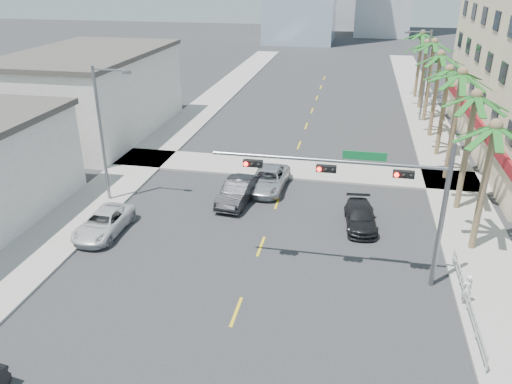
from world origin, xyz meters
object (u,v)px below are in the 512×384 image
at_px(pedestrian, 467,289).
at_px(car_parked_far, 104,223).
at_px(traffic_signal_mast, 375,187).
at_px(car_lane_left, 238,191).
at_px(car_lane_right, 360,217).
at_px(car_lane_center, 268,179).

bearing_deg(pedestrian, car_parked_far, -31.86).
relative_size(traffic_signal_mast, car_lane_left, 2.33).
height_order(car_parked_far, car_lane_left, car_lane_left).
xyz_separation_m(car_parked_far, car_lane_right, (14.86, 3.90, -0.03)).
xyz_separation_m(car_lane_center, car_lane_right, (6.47, -4.43, -0.09)).
bearing_deg(car_lane_left, car_lane_center, 63.70).
xyz_separation_m(traffic_signal_mast, car_lane_center, (-6.80, 10.08, -4.34)).
height_order(traffic_signal_mast, car_parked_far, traffic_signal_mast).
bearing_deg(car_lane_center, car_parked_far, -132.34).
relative_size(traffic_signal_mast, pedestrian, 7.17).
height_order(car_lane_center, pedestrian, pedestrian).
bearing_deg(car_lane_right, car_lane_center, 139.96).
bearing_deg(traffic_signal_mast, car_lane_right, 93.30).
xyz_separation_m(traffic_signal_mast, pedestrian, (4.52, -1.42, -4.14)).
distance_m(car_lane_center, pedestrian, 16.13).
bearing_deg(pedestrian, car_lane_center, -68.17).
distance_m(car_lane_left, car_lane_right, 8.30).
relative_size(car_parked_far, car_lane_left, 1.00).
bearing_deg(traffic_signal_mast, car_parked_far, 173.42).
relative_size(car_lane_center, pedestrian, 3.37).
relative_size(car_lane_right, pedestrian, 2.82).
bearing_deg(pedestrian, car_lane_right, -78.31).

